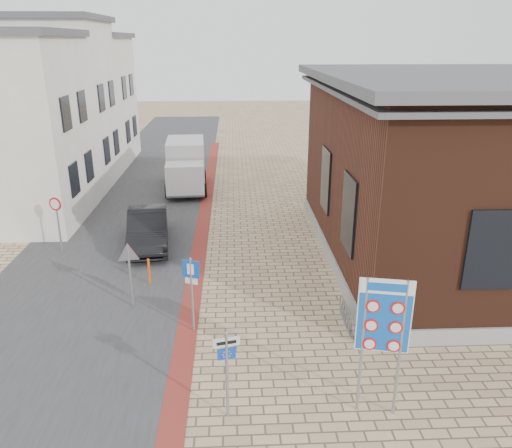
{
  "coord_description": "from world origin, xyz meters",
  "views": [
    {
      "loc": [
        -0.6,
        -10.44,
        7.84
      ],
      "look_at": [
        0.12,
        4.83,
        2.2
      ],
      "focal_mm": 35.0,
      "sensor_mm": 36.0,
      "label": 1
    }
  ],
  "objects_px": {
    "box_truck": "(186,165)",
    "sedan": "(148,228)",
    "border_sign": "(384,318)",
    "bollard": "(149,272)",
    "essen_sign": "(227,363)",
    "parking_sign": "(191,283)"
  },
  "relations": [
    {
      "from": "sedan",
      "to": "parking_sign",
      "type": "bearing_deg",
      "value": -78.36
    },
    {
      "from": "parking_sign",
      "to": "bollard",
      "type": "bearing_deg",
      "value": 140.95
    },
    {
      "from": "sedan",
      "to": "essen_sign",
      "type": "xyz_separation_m",
      "value": [
        3.27,
        -10.02,
        0.67
      ]
    },
    {
      "from": "parking_sign",
      "to": "border_sign",
      "type": "bearing_deg",
      "value": -17.73
    },
    {
      "from": "box_truck",
      "to": "sedan",
      "type": "bearing_deg",
      "value": -99.67
    },
    {
      "from": "sedan",
      "to": "parking_sign",
      "type": "relative_size",
      "value": 1.93
    },
    {
      "from": "sedan",
      "to": "bollard",
      "type": "relative_size",
      "value": 4.66
    },
    {
      "from": "sedan",
      "to": "bollard",
      "type": "distance_m",
      "value": 3.58
    },
    {
      "from": "essen_sign",
      "to": "parking_sign",
      "type": "distance_m",
      "value": 3.64
    },
    {
      "from": "bollard",
      "to": "essen_sign",
      "type": "bearing_deg",
      "value": -67.44
    },
    {
      "from": "border_sign",
      "to": "parking_sign",
      "type": "distance_m",
      "value": 5.61
    },
    {
      "from": "sedan",
      "to": "bollard",
      "type": "height_order",
      "value": "sedan"
    },
    {
      "from": "sedan",
      "to": "bollard",
      "type": "bearing_deg",
      "value": -88.37
    },
    {
      "from": "essen_sign",
      "to": "bollard",
      "type": "bearing_deg",
      "value": 100.26
    },
    {
      "from": "box_truck",
      "to": "border_sign",
      "type": "xyz_separation_m",
      "value": [
        5.71,
        -18.18,
        1.03
      ]
    },
    {
      "from": "essen_sign",
      "to": "bollard",
      "type": "relative_size",
      "value": 2.27
    },
    {
      "from": "box_truck",
      "to": "essen_sign",
      "type": "relative_size",
      "value": 2.41
    },
    {
      "from": "border_sign",
      "to": "box_truck",
      "type": "bearing_deg",
      "value": 119.27
    },
    {
      "from": "sedan",
      "to": "box_truck",
      "type": "xyz_separation_m",
      "value": [
        0.86,
        8.16,
        0.64
      ]
    },
    {
      "from": "box_truck",
      "to": "border_sign",
      "type": "height_order",
      "value": "border_sign"
    },
    {
      "from": "parking_sign",
      "to": "bollard",
      "type": "distance_m",
      "value": 3.61
    },
    {
      "from": "essen_sign",
      "to": "border_sign",
      "type": "bearing_deg",
      "value": -12.3
    }
  ]
}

